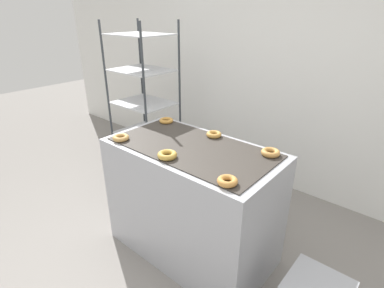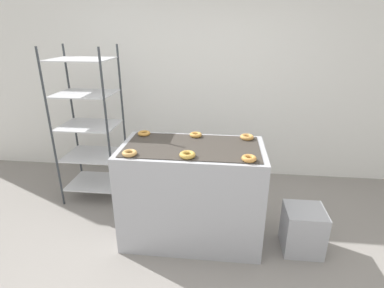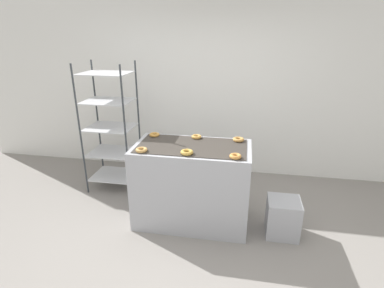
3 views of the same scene
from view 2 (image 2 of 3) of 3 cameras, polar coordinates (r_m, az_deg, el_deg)
ground_plane at (r=2.78m, az=-1.53°, el=-24.47°), size 14.00×14.00×0.00m
wall_back at (r=4.10m, az=2.41°, el=12.98°), size 8.00×0.05×2.80m
fryer_machine at (r=2.96m, az=0.01°, el=-9.27°), size 1.33×0.72×0.98m
baking_rack_cart at (r=3.70m, az=-18.95°, el=3.35°), size 0.67×0.54×1.82m
glaze_bin at (r=3.11m, az=20.34°, el=-15.02°), size 0.36×0.35×0.44m
donut_near_left at (r=2.60m, az=-11.81°, el=-1.70°), size 0.13×0.13×0.04m
donut_near_center at (r=2.50m, az=-0.87°, el=-2.06°), size 0.14×0.14×0.04m
donut_near_right at (r=2.48m, az=10.81°, el=-2.70°), size 0.12×0.12×0.04m
donut_far_left at (r=3.06m, az=-9.12°, el=2.03°), size 0.12×0.12×0.03m
donut_far_center at (r=2.98m, az=0.72°, el=1.78°), size 0.12×0.12×0.04m
donut_far_right at (r=2.96m, az=10.42°, el=1.32°), size 0.13×0.13×0.04m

